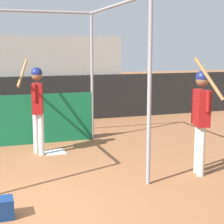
% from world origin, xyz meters
% --- Properties ---
extents(ground_plane, '(60.00, 60.00, 0.00)m').
position_xyz_m(ground_plane, '(0.00, 0.00, 0.00)').
color(ground_plane, '#935B38').
extents(batting_cage, '(3.47, 3.51, 3.18)m').
position_xyz_m(batting_cage, '(0.56, 3.25, 1.34)').
color(batting_cage, gray).
rests_on(batting_cage, ground).
extents(home_plate, '(0.44, 0.44, 0.02)m').
position_xyz_m(home_plate, '(1.11, 3.00, 0.01)').
color(home_plate, white).
rests_on(home_plate, ground).
extents(player_batter, '(0.59, 0.94, 2.07)m').
position_xyz_m(player_batter, '(0.76, 3.01, 1.17)').
color(player_batter, silver).
rests_on(player_batter, ground).
extents(player_waiting, '(0.47, 0.79, 2.16)m').
position_xyz_m(player_waiting, '(3.37, 0.67, 1.18)').
color(player_waiting, silver).
rests_on(player_waiting, ground).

